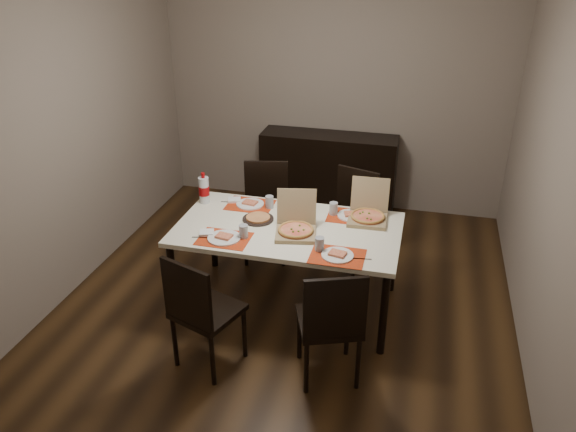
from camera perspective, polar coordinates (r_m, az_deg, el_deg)
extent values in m
cube|color=#3F2813|center=(5.05, 0.18, -7.96)|extent=(3.80, 4.00, 0.02)
cube|color=gray|center=(6.32, 4.74, 12.29)|extent=(3.80, 0.02, 2.60)
cube|color=gray|center=(5.22, -20.79, 7.51)|extent=(0.02, 4.00, 2.60)
cube|color=gray|center=(4.42, 25.04, 3.37)|extent=(0.02, 4.00, 2.60)
cube|color=black|center=(6.37, 4.09, 4.37)|extent=(1.50, 0.40, 0.90)
cube|color=#F4EDCD|center=(4.54, 0.00, -1.35)|extent=(1.80, 1.00, 0.04)
cylinder|color=black|center=(4.63, -11.57, -6.71)|extent=(0.06, 0.06, 0.71)
cylinder|color=black|center=(4.26, 9.68, -9.82)|extent=(0.06, 0.06, 0.71)
cylinder|color=black|center=(5.32, -7.63, -1.70)|extent=(0.06, 0.06, 0.71)
cylinder|color=black|center=(5.00, 10.66, -3.94)|extent=(0.06, 0.06, 0.71)
cube|color=black|center=(4.11, -8.14, -9.54)|extent=(0.54, 0.54, 0.04)
cube|color=black|center=(3.86, -10.25, -7.87)|extent=(0.41, 0.17, 0.46)
cylinder|color=black|center=(4.26, -11.43, -12.38)|extent=(0.04, 0.04, 0.43)
cylinder|color=black|center=(4.06, -7.68, -14.31)|extent=(0.04, 0.04, 0.43)
cylinder|color=black|center=(4.46, -8.16, -10.07)|extent=(0.04, 0.04, 0.43)
cylinder|color=black|center=(4.27, -4.45, -11.76)|extent=(0.04, 0.04, 0.43)
cube|color=black|center=(3.98, 4.16, -10.67)|extent=(0.54, 0.54, 0.04)
cube|color=black|center=(3.68, 4.82, -9.36)|extent=(0.40, 0.18, 0.46)
cylinder|color=black|center=(3.97, 1.88, -15.14)|extent=(0.04, 0.04, 0.43)
cylinder|color=black|center=(4.03, 7.12, -14.65)|extent=(0.04, 0.04, 0.43)
cylinder|color=black|center=(4.24, 1.17, -11.92)|extent=(0.04, 0.04, 0.43)
cylinder|color=black|center=(4.30, 6.03, -11.52)|extent=(0.04, 0.04, 0.43)
cube|color=black|center=(5.39, -2.30, 0.08)|extent=(0.50, 0.50, 0.04)
cube|color=black|center=(5.46, -2.23, 3.32)|extent=(0.42, 0.12, 0.46)
cylinder|color=black|center=(5.65, -0.33, -1.25)|extent=(0.04, 0.04, 0.43)
cylinder|color=black|center=(5.67, -3.96, -1.21)|extent=(0.04, 0.04, 0.43)
cylinder|color=black|center=(5.34, -0.44, -3.06)|extent=(0.04, 0.04, 0.43)
cylinder|color=black|center=(5.36, -4.30, -3.01)|extent=(0.04, 0.04, 0.43)
cube|color=black|center=(5.26, 5.99, -0.75)|extent=(0.53, 0.53, 0.04)
cube|color=black|center=(5.31, 7.07, 2.44)|extent=(0.41, 0.16, 0.46)
cylinder|color=black|center=(5.45, 8.43, -2.68)|extent=(0.04, 0.04, 0.43)
cylinder|color=black|center=(5.59, 5.09, -1.72)|extent=(0.04, 0.04, 0.43)
cylinder|color=black|center=(5.17, 6.72, -4.34)|extent=(0.04, 0.04, 0.43)
cylinder|color=black|center=(5.31, 3.25, -3.27)|extent=(0.04, 0.04, 0.43)
cube|color=red|center=(4.38, -6.51, -2.31)|extent=(0.40, 0.30, 0.00)
cylinder|color=white|center=(4.38, -6.51, -2.22)|extent=(0.26, 0.26, 0.01)
cube|color=#F2C179|center=(4.37, -6.52, -2.04)|extent=(0.13, 0.11, 0.02)
cylinder|color=#95999F|center=(4.36, -4.53, -1.59)|extent=(0.07, 0.07, 0.11)
cube|color=#B2B2B7|center=(4.41, -8.47, -2.21)|extent=(0.20, 0.04, 0.00)
cube|color=white|center=(4.46, -8.27, -1.68)|extent=(0.13, 0.13, 0.02)
cube|color=red|center=(4.14, 5.04, -4.09)|extent=(0.40, 0.30, 0.00)
cylinder|color=white|center=(4.13, 5.04, -3.99)|extent=(0.24, 0.24, 0.01)
cube|color=#F2C179|center=(4.13, 5.05, -3.81)|extent=(0.14, 0.11, 0.02)
cylinder|color=#95999F|center=(4.18, 3.22, -2.87)|extent=(0.07, 0.07, 0.11)
cube|color=#B2B2B7|center=(4.12, 7.11, -4.34)|extent=(0.20, 0.04, 0.00)
cube|color=red|center=(4.90, -3.86, 1.14)|extent=(0.40, 0.30, 0.00)
cylinder|color=white|center=(4.90, -3.87, 1.22)|extent=(0.24, 0.24, 0.01)
cube|color=#F2C179|center=(4.89, -3.87, 1.38)|extent=(0.13, 0.11, 0.02)
cylinder|color=#95999F|center=(4.82, -1.90, 1.42)|extent=(0.07, 0.07, 0.11)
cube|color=#B2B2B7|center=(4.97, -5.70, 1.40)|extent=(0.20, 0.04, 0.00)
cube|color=white|center=(4.98, -5.48, 1.65)|extent=(0.13, 0.13, 0.02)
cube|color=red|center=(4.72, 6.48, -0.04)|extent=(0.40, 0.30, 0.00)
cylinder|color=white|center=(4.72, 6.49, 0.04)|extent=(0.24, 0.24, 0.01)
cube|color=#F2C179|center=(4.71, 6.49, 0.21)|extent=(0.14, 0.12, 0.02)
cylinder|color=#95999F|center=(4.72, 4.65, 0.75)|extent=(0.07, 0.07, 0.11)
cube|color=#B2B2B7|center=(4.72, 7.93, -0.14)|extent=(0.20, 0.04, 0.00)
cube|color=white|center=(4.43, 0.85, -1.70)|extent=(0.15, 0.16, 0.02)
cube|color=#917953|center=(4.41, 0.79, -1.74)|extent=(0.37, 0.37, 0.03)
cube|color=#917953|center=(4.47, 0.88, 1.00)|extent=(0.32, 0.13, 0.28)
cylinder|color=#F2C179|center=(4.39, 0.79, -1.45)|extent=(0.32, 0.32, 0.02)
cube|color=#917953|center=(4.66, 8.07, -0.33)|extent=(0.32, 0.32, 0.03)
cube|color=#917953|center=(4.73, 8.35, 2.22)|extent=(0.32, 0.08, 0.28)
cylinder|color=#F2C179|center=(4.65, 8.08, -0.06)|extent=(0.28, 0.28, 0.02)
cylinder|color=black|center=(4.64, -3.06, -0.32)|extent=(0.26, 0.26, 0.01)
cylinder|color=#DD9455|center=(4.64, -3.06, -0.15)|extent=(0.20, 0.20, 0.02)
imported|color=white|center=(4.64, 2.10, -0.24)|extent=(0.13, 0.13, 0.03)
cylinder|color=silver|center=(4.95, -8.53, 2.62)|extent=(0.09, 0.09, 0.23)
cylinder|color=#920609|center=(4.96, -8.53, 2.57)|extent=(0.09, 0.09, 0.08)
cylinder|color=#920609|center=(4.90, -8.64, 4.11)|extent=(0.03, 0.03, 0.05)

